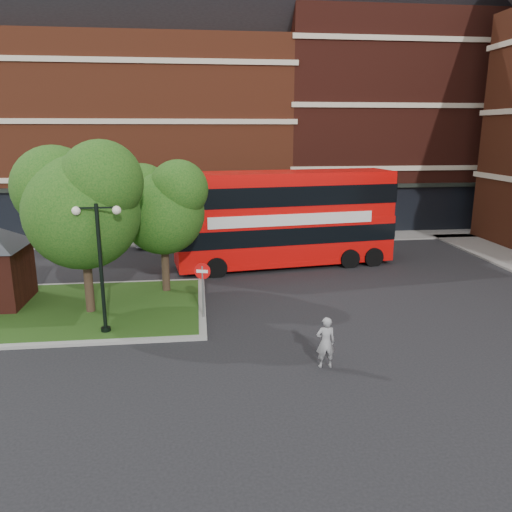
{
  "coord_description": "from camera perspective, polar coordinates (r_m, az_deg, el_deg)",
  "views": [
    {
      "loc": [
        -1.9,
        -17.94,
        7.52
      ],
      "look_at": [
        0.65,
        3.78,
        2.0
      ],
      "focal_mm": 35.0,
      "sensor_mm": 36.0,
      "label": 1
    }
  ],
  "objects": [
    {
      "name": "bus",
      "position": [
        28.03,
        3.31,
        5.0
      ],
      "size": [
        12.51,
        4.41,
        4.67
      ],
      "rotation": [
        0.0,
        0.0,
        0.14
      ],
      "color": "red",
      "rests_on": "ground"
    },
    {
      "name": "woman",
      "position": [
        16.52,
        7.96,
        -9.75
      ],
      "size": [
        0.64,
        0.42,
        1.73
      ],
      "primitive_type": "imported",
      "rotation": [
        0.0,
        0.0,
        3.16
      ],
      "color": "gray",
      "rests_on": "ground"
    },
    {
      "name": "pavement_far",
      "position": [
        35.29,
        -3.45,
        1.93
      ],
      "size": [
        44.0,
        3.0,
        0.12
      ],
      "primitive_type": "cube",
      "color": "slate",
      "rests_on": "ground"
    },
    {
      "name": "tree_island_west",
      "position": [
        21.23,
        -19.52,
        5.97
      ],
      "size": [
        5.4,
        4.71,
        7.21
      ],
      "color": "#2D2116",
      "rests_on": "ground"
    },
    {
      "name": "car_white",
      "position": [
        34.55,
        9.8,
        2.57
      ],
      "size": [
        4.39,
        1.98,
        1.4
      ],
      "primitive_type": "imported",
      "rotation": [
        0.0,
        0.0,
        1.69
      ],
      "color": "silver",
      "rests_on": "ground"
    },
    {
      "name": "terrace_far_right",
      "position": [
        44.86,
        14.53,
        14.34
      ],
      "size": [
        18.0,
        12.0,
        16.0
      ],
      "primitive_type": "cube",
      "color": "#471911",
      "rests_on": "ground"
    },
    {
      "name": "lamp_far_left",
      "position": [
        33.01,
        0.16,
        5.99
      ],
      "size": [
        1.72,
        0.36,
        5.0
      ],
      "color": "black",
      "rests_on": "ground"
    },
    {
      "name": "car_silver",
      "position": [
        33.24,
        -10.43,
        1.97
      ],
      "size": [
        3.84,
        1.81,
        1.27
      ],
      "primitive_type": "imported",
      "rotation": [
        0.0,
        0.0,
        1.66
      ],
      "color": "#B9BCC1",
      "rests_on": "ground"
    },
    {
      "name": "lamp_island",
      "position": [
        19.08,
        -17.34,
        -0.73
      ],
      "size": [
        1.72,
        0.36,
        5.0
      ],
      "color": "black",
      "rests_on": "ground"
    },
    {
      "name": "ground",
      "position": [
        19.55,
        -0.6,
        -8.46
      ],
      "size": [
        120.0,
        120.0,
        0.0
      ],
      "primitive_type": "plane",
      "color": "black",
      "rests_on": "ground"
    },
    {
      "name": "traffic_island",
      "position": [
        23.05,
        -21.75,
        -5.75
      ],
      "size": [
        12.6,
        7.6,
        0.15
      ],
      "color": "gray",
      "rests_on": "ground"
    },
    {
      "name": "terrace_far_left",
      "position": [
        42.39,
        -15.36,
        12.97
      ],
      "size": [
        26.0,
        12.0,
        14.0
      ],
      "primitive_type": "cube",
      "color": "maroon",
      "rests_on": "ground"
    },
    {
      "name": "tree_island_east",
      "position": [
        23.3,
        -10.81,
        5.82
      ],
      "size": [
        4.46,
        3.9,
        6.29
      ],
      "color": "#2D2116",
      "rests_on": "ground"
    },
    {
      "name": "no_entry_sign",
      "position": [
        20.11,
        -6.12,
        -2.71
      ],
      "size": [
        0.65,
        0.23,
        2.4
      ],
      "rotation": [
        0.0,
        0.0,
        -0.28
      ],
      "color": "slate",
      "rests_on": "ground"
    },
    {
      "name": "lamp_far_right",
      "position": [
        34.88,
        13.4,
        6.05
      ],
      "size": [
        1.72,
        0.36,
        5.0
      ],
      "color": "black",
      "rests_on": "ground"
    }
  ]
}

